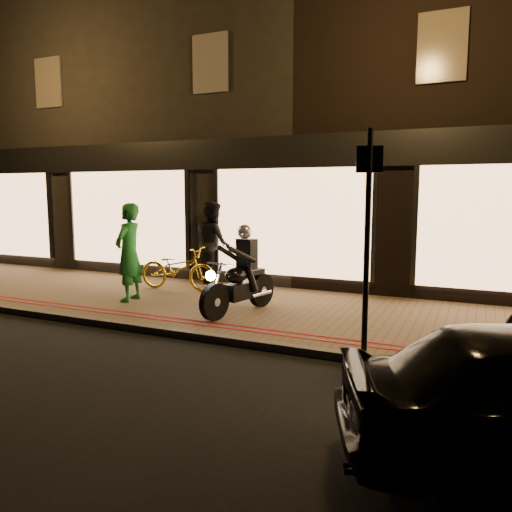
% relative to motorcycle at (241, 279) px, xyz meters
% --- Properties ---
extents(ground, '(90.00, 90.00, 0.00)m').
position_rel_motorcycle_xyz_m(ground, '(0.03, -1.48, -0.73)').
color(ground, black).
rests_on(ground, ground).
extents(sidewalk, '(50.00, 4.00, 0.12)m').
position_rel_motorcycle_xyz_m(sidewalk, '(0.03, 0.52, -0.67)').
color(sidewalk, brown).
rests_on(sidewalk, ground).
extents(kerb_stone, '(50.00, 0.14, 0.12)m').
position_rel_motorcycle_xyz_m(kerb_stone, '(0.03, -1.43, -0.67)').
color(kerb_stone, '#59544C').
rests_on(kerb_stone, ground).
extents(red_kerb_lines, '(50.00, 0.26, 0.01)m').
position_rel_motorcycle_xyz_m(red_kerb_lines, '(0.03, -0.93, -0.61)').
color(red_kerb_lines, maroon).
rests_on(red_kerb_lines, sidewalk).
extents(building_row, '(48.00, 10.11, 8.50)m').
position_rel_motorcycle_xyz_m(building_row, '(0.03, 7.51, 3.51)').
color(building_row, black).
rests_on(building_row, ground).
extents(motorcycle, '(0.75, 1.91, 1.59)m').
position_rel_motorcycle_xyz_m(motorcycle, '(0.00, 0.00, 0.00)').
color(motorcycle, black).
rests_on(motorcycle, sidewalk).
extents(sign_post, '(0.33, 0.16, 3.00)m').
position_rel_motorcycle_xyz_m(sign_post, '(2.50, -1.23, 1.06)').
color(sign_post, black).
rests_on(sign_post, sidewalk).
extents(bicycle_gold, '(1.87, 0.73, 0.97)m').
position_rel_motorcycle_xyz_m(bicycle_gold, '(-2.16, 1.26, -0.13)').
color(bicycle_gold, yellow).
rests_on(bicycle_gold, sidewalk).
extents(person_green, '(0.54, 0.76, 1.95)m').
position_rel_motorcycle_xyz_m(person_green, '(-2.46, -0.02, 0.36)').
color(person_green, '#207931').
rests_on(person_green, sidewalk).
extents(person_dark, '(1.19, 1.19, 1.95)m').
position_rel_motorcycle_xyz_m(person_dark, '(-1.81, 2.22, 0.36)').
color(person_dark, black).
rests_on(person_dark, sidewalk).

